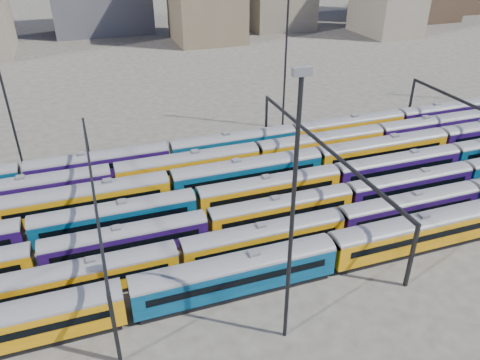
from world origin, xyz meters
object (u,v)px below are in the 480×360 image
object	(u,v)px
rake_2	(281,208)
rake_0	(415,230)
rake_1	(264,236)
mast_2	(293,211)

from	to	relation	value
rake_2	rake_0	bearing A→B (deg)	-38.51
rake_1	rake_2	world-z (taller)	rake_1
rake_2	mast_2	bearing A→B (deg)	-112.26
rake_0	rake_1	size ratio (longest dim) A/B	1.11
mast_2	rake_0	bearing A→B (deg)	19.72
mast_2	rake_2	bearing A→B (deg)	67.74
rake_0	rake_2	distance (m)	16.06
rake_2	mast_2	size ratio (longest dim) A/B	5.27
rake_0	rake_2	size ratio (longest dim) A/B	0.81
rake_1	mast_2	bearing A→B (deg)	-102.23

